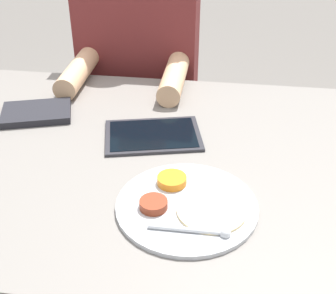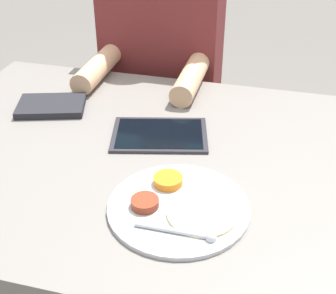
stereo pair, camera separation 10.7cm
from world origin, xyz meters
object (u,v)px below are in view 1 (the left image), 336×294
(red_notebook, at_px, (37,113))
(person_diner, at_px, (141,104))
(tablet_device, at_px, (153,135))
(thali_tray, at_px, (187,205))

(red_notebook, bearing_deg, person_diner, 65.86)
(tablet_device, xyz_separation_m, person_diner, (-0.14, 0.52, -0.19))
(thali_tray, height_order, tablet_device, thali_tray)
(thali_tray, distance_m, person_diner, 0.86)
(thali_tray, bearing_deg, red_notebook, 143.46)
(person_diner, bearing_deg, red_notebook, -114.14)
(thali_tray, distance_m, red_notebook, 0.57)
(tablet_device, bearing_deg, person_diner, 104.70)
(red_notebook, xyz_separation_m, person_diner, (0.21, 0.46, -0.19))
(red_notebook, bearing_deg, thali_tray, -36.54)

